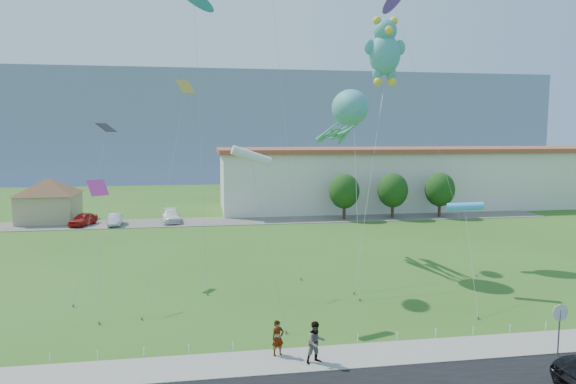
{
  "coord_description": "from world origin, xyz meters",
  "views": [
    {
      "loc": [
        -6.1,
        -24.23,
        10.04
      ],
      "look_at": [
        -0.91,
        8.0,
        6.38
      ],
      "focal_mm": 32.0,
      "sensor_mm": 36.0,
      "label": 1
    }
  ],
  "objects_px": {
    "teddy_bear_kite": "(385,50)",
    "pedestrian_left": "(278,338)",
    "pedestrian_right": "(316,342)",
    "parked_car_white": "(171,216)",
    "warehouse": "(435,176)",
    "octopus_kite": "(346,117)",
    "parked_car_silver": "(115,219)",
    "pavilion": "(49,196)",
    "stop_sign": "(560,317)",
    "parked_car_red": "(83,219)"
  },
  "relations": [
    {
      "from": "pedestrian_right",
      "to": "octopus_kite",
      "type": "xyz_separation_m",
      "value": [
        5.77,
        16.33,
        10.3
      ]
    },
    {
      "from": "warehouse",
      "to": "parked_car_white",
      "type": "height_order",
      "value": "warehouse"
    },
    {
      "from": "warehouse",
      "to": "octopus_kite",
      "type": "bearing_deg",
      "value": -125.12
    },
    {
      "from": "octopus_kite",
      "to": "teddy_bear_kite",
      "type": "xyz_separation_m",
      "value": [
        3.95,
        2.91,
        5.49
      ]
    },
    {
      "from": "parked_car_red",
      "to": "parked_car_silver",
      "type": "relative_size",
      "value": 1.07
    },
    {
      "from": "pedestrian_right",
      "to": "parked_car_white",
      "type": "height_order",
      "value": "pedestrian_right"
    },
    {
      "from": "warehouse",
      "to": "stop_sign",
      "type": "xyz_separation_m",
      "value": [
        -16.5,
        -48.21,
        -2.26
      ]
    },
    {
      "from": "pavilion",
      "to": "pedestrian_left",
      "type": "xyz_separation_m",
      "value": [
        20.98,
        -40.18,
        -2.12
      ]
    },
    {
      "from": "pedestrian_right",
      "to": "parked_car_red",
      "type": "bearing_deg",
      "value": 102.12
    },
    {
      "from": "warehouse",
      "to": "parked_car_white",
      "type": "distance_m",
      "value": 37.31
    },
    {
      "from": "parked_car_silver",
      "to": "teddy_bear_kite",
      "type": "relative_size",
      "value": 0.2
    },
    {
      "from": "pedestrian_left",
      "to": "teddy_bear_kite",
      "type": "height_order",
      "value": "teddy_bear_kite"
    },
    {
      "from": "warehouse",
      "to": "octopus_kite",
      "type": "xyz_separation_m",
      "value": [
        -21.71,
        -30.86,
        7.2
      ]
    },
    {
      "from": "pedestrian_right",
      "to": "parked_car_silver",
      "type": "xyz_separation_m",
      "value": [
        -14.62,
        37.35,
        -0.33
      ]
    },
    {
      "from": "pedestrian_right",
      "to": "parked_car_white",
      "type": "distance_m",
      "value": 39.41
    },
    {
      "from": "teddy_bear_kite",
      "to": "pavilion",
      "type": "bearing_deg",
      "value": 145.75
    },
    {
      "from": "stop_sign",
      "to": "pedestrian_right",
      "type": "xyz_separation_m",
      "value": [
        -10.97,
        1.02,
        -0.85
      ]
    },
    {
      "from": "pedestrian_left",
      "to": "octopus_kite",
      "type": "distance_m",
      "value": 19.92
    },
    {
      "from": "pavilion",
      "to": "stop_sign",
      "type": "distance_m",
      "value": 53.9
    },
    {
      "from": "stop_sign",
      "to": "pavilion",
      "type": "bearing_deg",
      "value": 128.44
    },
    {
      "from": "parked_car_red",
      "to": "parked_car_white",
      "type": "distance_m",
      "value": 9.48
    },
    {
      "from": "pavilion",
      "to": "stop_sign",
      "type": "bearing_deg",
      "value": -51.56
    },
    {
      "from": "parked_car_white",
      "to": "teddy_bear_kite",
      "type": "relative_size",
      "value": 0.25
    },
    {
      "from": "warehouse",
      "to": "parked_car_silver",
      "type": "height_order",
      "value": "warehouse"
    },
    {
      "from": "parked_car_silver",
      "to": "stop_sign",
      "type": "bearing_deg",
      "value": -59.06
    },
    {
      "from": "octopus_kite",
      "to": "teddy_bear_kite",
      "type": "relative_size",
      "value": 0.69
    },
    {
      "from": "teddy_bear_kite",
      "to": "parked_car_white",
      "type": "bearing_deg",
      "value": 133.7
    },
    {
      "from": "warehouse",
      "to": "parked_car_white",
      "type": "bearing_deg",
      "value": -166.39
    },
    {
      "from": "warehouse",
      "to": "teddy_bear_kite",
      "type": "relative_size",
      "value": 3.15
    },
    {
      "from": "warehouse",
      "to": "parked_car_silver",
      "type": "xyz_separation_m",
      "value": [
        -42.09,
        -9.84,
        -3.44
      ]
    },
    {
      "from": "parked_car_silver",
      "to": "teddy_bear_kite",
      "type": "height_order",
      "value": "teddy_bear_kite"
    },
    {
      "from": "warehouse",
      "to": "pedestrian_left",
      "type": "xyz_separation_m",
      "value": [
        -29.02,
        -46.18,
        -3.22
      ]
    },
    {
      "from": "parked_car_silver",
      "to": "parked_car_white",
      "type": "relative_size",
      "value": 0.8
    },
    {
      "from": "pavilion",
      "to": "pedestrian_left",
      "type": "height_order",
      "value": "pavilion"
    },
    {
      "from": "stop_sign",
      "to": "teddy_bear_kite",
      "type": "distance_m",
      "value": 25.2
    },
    {
      "from": "teddy_bear_kite",
      "to": "pedestrian_left",
      "type": "bearing_deg",
      "value": -121.7
    },
    {
      "from": "stop_sign",
      "to": "parked_car_silver",
      "type": "bearing_deg",
      "value": 123.71
    },
    {
      "from": "octopus_kite",
      "to": "teddy_bear_kite",
      "type": "distance_m",
      "value": 7.36
    },
    {
      "from": "parked_car_red",
      "to": "pedestrian_right",
      "type": "bearing_deg",
      "value": -46.35
    },
    {
      "from": "stop_sign",
      "to": "pedestrian_left",
      "type": "height_order",
      "value": "stop_sign"
    },
    {
      "from": "octopus_kite",
      "to": "pedestrian_left",
      "type": "bearing_deg",
      "value": -115.51
    },
    {
      "from": "parked_car_silver",
      "to": "parked_car_red",
      "type": "bearing_deg",
      "value": 170.79
    },
    {
      "from": "pedestrian_left",
      "to": "pedestrian_right",
      "type": "relative_size",
      "value": 0.87
    },
    {
      "from": "pavilion",
      "to": "stop_sign",
      "type": "xyz_separation_m",
      "value": [
        33.5,
        -42.21,
        -1.15
      ]
    },
    {
      "from": "octopus_kite",
      "to": "pavilion",
      "type": "bearing_deg",
      "value": 138.7
    },
    {
      "from": "pedestrian_left",
      "to": "parked_car_silver",
      "type": "bearing_deg",
      "value": 92.2
    },
    {
      "from": "pavilion",
      "to": "octopus_kite",
      "type": "height_order",
      "value": "octopus_kite"
    },
    {
      "from": "pedestrian_right",
      "to": "octopus_kite",
      "type": "height_order",
      "value": "octopus_kite"
    },
    {
      "from": "teddy_bear_kite",
      "to": "octopus_kite",
      "type": "bearing_deg",
      "value": -143.64
    },
    {
      "from": "pavilion",
      "to": "octopus_kite",
      "type": "xyz_separation_m",
      "value": [
        28.29,
        -24.86,
        8.3
      ]
    }
  ]
}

